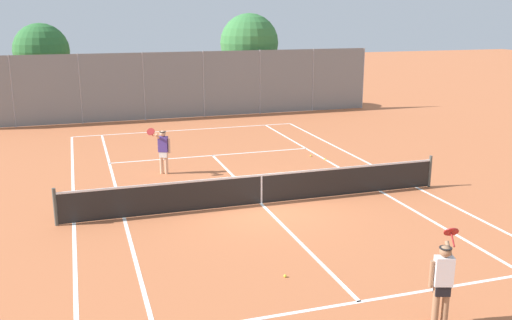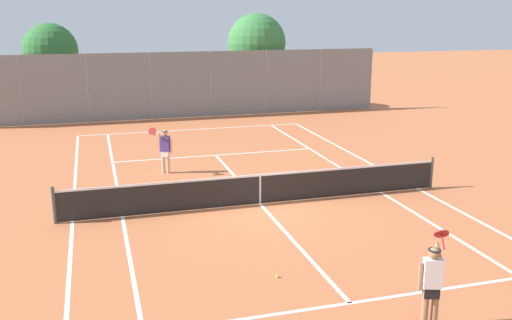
% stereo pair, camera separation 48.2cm
% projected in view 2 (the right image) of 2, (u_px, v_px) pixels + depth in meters
% --- Properties ---
extents(ground_plane, '(120.00, 120.00, 0.00)m').
position_uv_depth(ground_plane, '(260.00, 204.00, 17.47)').
color(ground_plane, '#BC663D').
extents(court_line_markings, '(11.10, 23.90, 0.01)m').
position_uv_depth(court_line_markings, '(260.00, 204.00, 17.47)').
color(court_line_markings, white).
rests_on(court_line_markings, ground).
extents(tennis_net, '(12.00, 0.10, 1.07)m').
position_uv_depth(tennis_net, '(260.00, 188.00, 17.35)').
color(tennis_net, '#474C47').
rests_on(tennis_net, ground).
extents(player_near_side, '(0.82, 0.70, 1.77)m').
position_uv_depth(player_near_side, '(432.00, 281.00, 10.43)').
color(player_near_side, '#936B4C').
rests_on(player_near_side, ground).
extents(player_far_left, '(0.87, 0.67, 1.77)m').
position_uv_depth(player_far_left, '(165.00, 148.00, 20.61)').
color(player_far_left, '#D8A884').
rests_on(player_far_left, ground).
extents(loose_tennis_ball_0, '(0.07, 0.07, 0.07)m').
position_uv_depth(loose_tennis_ball_0, '(328.00, 160.00, 22.60)').
color(loose_tennis_ball_0, '#D1DB33').
rests_on(loose_tennis_ball_0, ground).
extents(loose_tennis_ball_1, '(0.07, 0.07, 0.07)m').
position_uv_depth(loose_tennis_ball_1, '(314.00, 156.00, 23.15)').
color(loose_tennis_ball_1, '#D1DB33').
rests_on(loose_tennis_ball_1, ground).
extents(loose_tennis_ball_2, '(0.07, 0.07, 0.07)m').
position_uv_depth(loose_tennis_ball_2, '(204.00, 183.00, 19.47)').
color(loose_tennis_ball_2, '#D1DB33').
rests_on(loose_tennis_ball_2, ground).
extents(loose_tennis_ball_4, '(0.07, 0.07, 0.07)m').
position_uv_depth(loose_tennis_ball_4, '(277.00, 276.00, 12.63)').
color(loose_tennis_ball_4, '#D1DB33').
rests_on(loose_tennis_ball_4, ground).
extents(back_fence, '(23.06, 0.08, 3.65)m').
position_uv_depth(back_fence, '(181.00, 85.00, 31.20)').
color(back_fence, gray).
rests_on(back_fence, ground).
extents(tree_behind_left, '(3.08, 3.08, 5.13)m').
position_uv_depth(tree_behind_left, '(52.00, 52.00, 32.39)').
color(tree_behind_left, brown).
rests_on(tree_behind_left, ground).
extents(tree_behind_right, '(3.47, 3.47, 5.66)m').
position_uv_depth(tree_behind_right, '(256.00, 44.00, 34.03)').
color(tree_behind_right, brown).
rests_on(tree_behind_right, ground).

